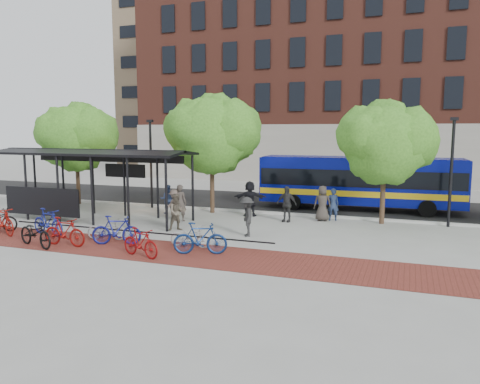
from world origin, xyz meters
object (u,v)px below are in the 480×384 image
(tree_c, at_px, (387,140))
(pedestrian_8, at_px, (177,212))
(bike_4, at_px, (35,233))
(bike_7, at_px, (116,230))
(tree_a, at_px, (78,135))
(pedestrian_9, at_px, (247,217))
(bus_shelter, at_px, (90,161))
(pedestrian_2, at_px, (167,199))
(lamp_post_right, at_px, (451,169))
(bike_1, at_px, (2,221))
(bike_9, at_px, (140,243))
(bike_3, at_px, (48,222))
(pedestrian_3, at_px, (175,205))
(tree_b, at_px, (214,131))
(pedestrian_6, at_px, (322,203))
(bike_6, at_px, (106,229))
(pedestrian_5, at_px, (250,199))
(bike_5, at_px, (65,232))
(pedestrian_7, at_px, (333,204))
(pedestrian_1, at_px, (180,203))
(bike_11, at_px, (200,238))
(bus, at_px, (360,180))
(bike_10, at_px, (190,236))
(lamp_post_left, at_px, (151,161))
(pedestrian_4, at_px, (286,204))

(tree_c, relative_size, pedestrian_8, 3.51)
(bike_4, height_order, bike_7, bike_7)
(tree_a, relative_size, bike_4, 2.86)
(pedestrian_8, distance_m, pedestrian_9, 3.35)
(bus_shelter, bearing_deg, pedestrian_2, 42.14)
(lamp_post_right, height_order, bike_1, lamp_post_right)
(bike_9, bearing_deg, lamp_post_right, -31.60)
(bike_3, height_order, pedestrian_3, pedestrian_3)
(tree_b, bearing_deg, pedestrian_6, -3.17)
(bike_6, xyz_separation_m, pedestrian_9, (5.27, 2.64, 0.41))
(tree_b, relative_size, pedestrian_5, 3.45)
(bike_5, bearing_deg, tree_a, 35.87)
(pedestrian_5, relative_size, pedestrian_7, 1.14)
(lamp_post_right, relative_size, pedestrian_1, 2.77)
(lamp_post_right, height_order, bike_7, lamp_post_right)
(tree_a, height_order, bike_11, tree_a)
(bus, bearing_deg, pedestrian_5, -144.95)
(bike_1, distance_m, bike_10, 8.70)
(bike_4, xyz_separation_m, bike_7, (2.77, 1.37, 0.02))
(tree_b, height_order, bike_5, tree_b)
(pedestrian_6, bearing_deg, pedestrian_8, 25.75)
(pedestrian_2, bearing_deg, bike_3, 45.33)
(pedestrian_3, bearing_deg, pedestrian_7, 33.29)
(tree_b, height_order, bus, tree_b)
(bike_1, bearing_deg, bike_10, -65.03)
(pedestrian_6, distance_m, pedestrian_8, 7.35)
(bike_9, bearing_deg, bike_6, 73.46)
(tree_b, distance_m, bike_6, 8.66)
(bike_1, bearing_deg, pedestrian_7, -38.36)
(bike_7, relative_size, bike_10, 1.16)
(bus_shelter, bearing_deg, bike_9, -40.93)
(bike_7, xyz_separation_m, pedestrian_3, (-0.17, 5.22, 0.20))
(tree_a, distance_m, bike_7, 12.09)
(lamp_post_right, height_order, pedestrian_1, lamp_post_right)
(pedestrian_5, height_order, pedestrian_6, pedestrian_5)
(lamp_post_left, relative_size, bike_3, 2.62)
(bike_4, height_order, pedestrian_5, pedestrian_5)
(bike_5, xyz_separation_m, pedestrian_9, (6.16, 4.10, 0.28))
(bike_11, bearing_deg, bike_9, 100.44)
(lamp_post_right, height_order, bike_4, lamp_post_right)
(bus, bearing_deg, pedestrian_6, -111.45)
(bike_3, height_order, pedestrian_2, pedestrian_2)
(bike_3, relative_size, pedestrian_9, 1.15)
(bike_5, distance_m, pedestrian_4, 10.44)
(bike_4, height_order, pedestrian_4, pedestrian_4)
(bus_shelter, relative_size, bike_11, 5.31)
(pedestrian_3, bearing_deg, lamp_post_right, 26.40)
(bike_11, height_order, pedestrian_1, pedestrian_1)
(pedestrian_6, bearing_deg, bike_4, 31.37)
(pedestrian_1, relative_size, pedestrian_3, 1.16)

